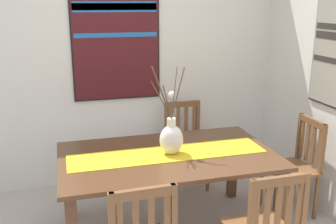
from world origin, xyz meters
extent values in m
cube|color=silver|center=(0.00, 1.86, 1.35)|extent=(6.40, 0.12, 2.70)
cube|color=#51331E|center=(0.27, 0.63, 0.71)|extent=(1.77, 1.06, 0.03)
cube|color=#51331E|center=(1.08, 0.18, 0.35)|extent=(0.08, 0.08, 0.69)
cube|color=#51331E|center=(-0.54, 1.08, 0.35)|extent=(0.08, 0.08, 0.69)
cube|color=#51331E|center=(1.08, 1.08, 0.35)|extent=(0.08, 0.08, 0.69)
cube|color=gold|center=(0.27, 0.63, 0.73)|extent=(1.63, 0.36, 0.01)
ellipsoid|color=silver|center=(0.30, 0.62, 0.85)|extent=(0.20, 0.17, 0.25)
cylinder|color=silver|center=(0.30, 0.62, 1.00)|extent=(0.07, 0.07, 0.07)
cylinder|color=brown|center=(0.33, 0.64, 1.24)|extent=(0.06, 0.04, 0.41)
cylinder|color=brown|center=(0.22, 0.62, 1.19)|extent=(0.17, 0.02, 0.31)
cylinder|color=brown|center=(0.26, 0.62, 1.17)|extent=(0.08, 0.01, 0.28)
cylinder|color=brown|center=(0.23, 0.64, 1.25)|extent=(0.16, 0.06, 0.43)
cylinder|color=brown|center=(0.36, 0.63, 1.24)|extent=(0.13, 0.04, 0.41)
sphere|color=white|center=(0.32, 0.66, 1.22)|extent=(0.06, 0.06, 0.06)
cube|color=brown|center=(1.46, 0.64, 0.45)|extent=(0.43, 0.43, 0.03)
cylinder|color=brown|center=(1.27, 0.47, 0.22)|extent=(0.04, 0.04, 0.44)
cylinder|color=brown|center=(1.28, 0.83, 0.22)|extent=(0.04, 0.04, 0.44)
cylinder|color=brown|center=(1.63, 0.46, 0.22)|extent=(0.04, 0.04, 0.44)
cylinder|color=brown|center=(1.64, 0.82, 0.22)|extent=(0.04, 0.04, 0.44)
cube|color=brown|center=(1.64, 0.46, 0.69)|extent=(0.04, 0.04, 0.46)
cube|color=brown|center=(1.65, 0.82, 0.69)|extent=(0.04, 0.04, 0.46)
cube|color=brown|center=(1.65, 0.64, 0.89)|extent=(0.04, 0.38, 0.06)
cube|color=brown|center=(1.64, 0.50, 0.68)|extent=(0.02, 0.04, 0.37)
cube|color=brown|center=(1.64, 0.59, 0.68)|extent=(0.02, 0.04, 0.37)
cube|color=brown|center=(1.65, 0.69, 0.68)|extent=(0.02, 0.04, 0.37)
cube|color=brown|center=(1.65, 0.78, 0.68)|extent=(0.02, 0.04, 0.37)
cube|color=brown|center=(0.51, -0.40, 0.70)|extent=(0.04, 0.04, 0.48)
cube|color=brown|center=(0.87, -0.40, 0.70)|extent=(0.04, 0.04, 0.48)
cube|color=brown|center=(0.69, -0.40, 0.91)|extent=(0.38, 0.03, 0.06)
cube|color=brown|center=(0.54, -0.40, 0.69)|extent=(0.04, 0.02, 0.39)
cube|color=brown|center=(0.61, -0.40, 0.69)|extent=(0.04, 0.02, 0.39)
cube|color=brown|center=(0.69, -0.40, 0.69)|extent=(0.04, 0.02, 0.39)
cube|color=brown|center=(0.76, -0.40, 0.69)|extent=(0.04, 0.02, 0.39)
cube|color=brown|center=(0.84, -0.40, 0.69)|extent=(0.04, 0.02, 0.39)
cube|color=brown|center=(0.04, -0.34, 0.71)|extent=(0.04, 0.04, 0.49)
cube|color=brown|center=(-0.14, -0.35, 0.92)|extent=(0.38, 0.04, 0.06)
cube|color=brown|center=(0.70, 1.43, 0.45)|extent=(0.43, 0.43, 0.03)
cylinder|color=brown|center=(0.88, 1.24, 0.22)|extent=(0.04, 0.04, 0.44)
cylinder|color=brown|center=(0.52, 1.25, 0.22)|extent=(0.04, 0.04, 0.44)
cylinder|color=brown|center=(0.89, 1.60, 0.22)|extent=(0.04, 0.04, 0.44)
cylinder|color=brown|center=(0.53, 1.61, 0.22)|extent=(0.04, 0.04, 0.44)
cube|color=brown|center=(0.89, 1.61, 0.68)|extent=(0.04, 0.04, 0.44)
cube|color=brown|center=(0.53, 1.62, 0.68)|extent=(0.04, 0.04, 0.44)
cube|color=brown|center=(0.71, 1.62, 0.87)|extent=(0.38, 0.04, 0.06)
cube|color=brown|center=(0.85, 1.61, 0.67)|extent=(0.04, 0.02, 0.35)
cube|color=brown|center=(0.75, 1.62, 0.67)|extent=(0.04, 0.02, 0.35)
cube|color=brown|center=(0.66, 1.62, 0.67)|extent=(0.04, 0.02, 0.35)
cube|color=brown|center=(0.57, 1.62, 0.67)|extent=(0.04, 0.02, 0.35)
cube|color=black|center=(0.04, 1.80, 1.59)|extent=(0.92, 0.04, 1.31)
cube|color=#471419|center=(0.04, 1.78, 1.59)|extent=(0.89, 0.01, 1.28)
cube|color=#1E60A8|center=(0.04, 1.77, 1.89)|extent=(0.86, 0.00, 0.09)
cube|color=#1E60A8|center=(0.04, 1.77, 1.90)|extent=(0.86, 0.00, 0.08)
cube|color=#1E60A8|center=(0.04, 1.77, 1.61)|extent=(0.86, 0.00, 0.05)
camera|label=1|loc=(-0.53, -2.27, 1.94)|focal=41.57mm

